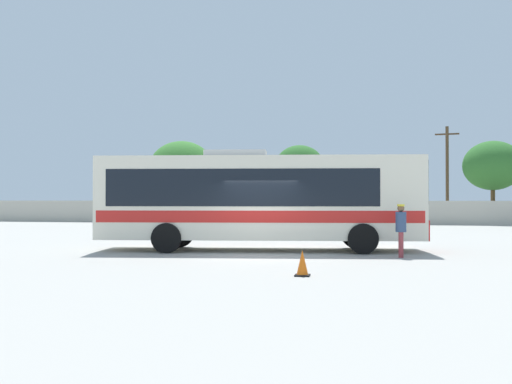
# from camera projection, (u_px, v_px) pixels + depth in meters

# --- Properties ---
(ground_plane) EXTENTS (300.00, 300.00, 0.00)m
(ground_plane) POSITION_uv_depth(u_px,v_px,m) (296.00, 236.00, 29.19)
(ground_plane) COLOR #A3A099
(perimeter_wall) EXTENTS (80.00, 0.30, 1.73)m
(perimeter_wall) POSITION_uv_depth(u_px,v_px,m) (321.00, 212.00, 43.85)
(perimeter_wall) COLOR #B2AD9E
(perimeter_wall) RESTS_ON ground_plane
(coach_bus_cream_red) EXTENTS (11.77, 4.08, 3.61)m
(coach_bus_cream_red) POSITION_uv_depth(u_px,v_px,m) (256.00, 197.00, 21.35)
(coach_bus_cream_red) COLOR silver
(coach_bus_cream_red) RESTS_ON ground_plane
(attendant_by_bus_door) EXTENTS (0.37, 0.37, 1.70)m
(attendant_by_bus_door) POSITION_uv_depth(u_px,v_px,m) (401.00, 227.00, 18.79)
(attendant_by_bus_door) COLOR #99383D
(attendant_by_bus_door) RESTS_ON ground_plane
(parked_car_leftmost_white) EXTENTS (4.47, 2.21, 1.43)m
(parked_car_leftmost_white) POSITION_uv_depth(u_px,v_px,m) (194.00, 215.00, 40.87)
(parked_car_leftmost_white) COLOR silver
(parked_car_leftmost_white) RESTS_ON ground_plane
(parked_car_second_grey) EXTENTS (4.11, 2.03, 1.40)m
(parked_car_second_grey) POSITION_uv_depth(u_px,v_px,m) (273.00, 215.00, 40.60)
(parked_car_second_grey) COLOR slate
(parked_car_second_grey) RESTS_ON ground_plane
(utility_pole_near) EXTENTS (1.79, 0.43, 7.47)m
(utility_pole_near) POSITION_uv_depth(u_px,v_px,m) (447.00, 172.00, 45.45)
(utility_pole_near) COLOR #4C3823
(utility_pole_near) RESTS_ON ground_plane
(roadside_tree_left) EXTENTS (5.62, 5.62, 6.85)m
(roadside_tree_left) POSITION_uv_depth(u_px,v_px,m) (182.00, 169.00, 50.83)
(roadside_tree_left) COLOR brown
(roadside_tree_left) RESTS_ON ground_plane
(roadside_tree_midleft) EXTENTS (3.99, 3.99, 6.25)m
(roadside_tree_midleft) POSITION_uv_depth(u_px,v_px,m) (300.00, 166.00, 48.08)
(roadside_tree_midleft) COLOR brown
(roadside_tree_midleft) RESTS_ON ground_plane
(roadside_tree_midright) EXTENTS (4.36, 4.36, 6.22)m
(roadside_tree_midright) POSITION_uv_depth(u_px,v_px,m) (493.00, 166.00, 44.16)
(roadside_tree_midright) COLOR brown
(roadside_tree_midright) RESTS_ON ground_plane
(traffic_cone_on_apron) EXTENTS (0.36, 0.36, 0.64)m
(traffic_cone_on_apron) POSITION_uv_depth(u_px,v_px,m) (302.00, 263.00, 14.25)
(traffic_cone_on_apron) COLOR black
(traffic_cone_on_apron) RESTS_ON ground_plane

